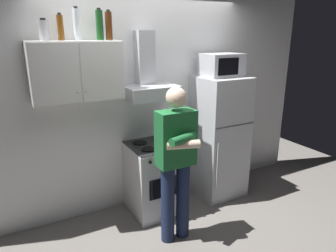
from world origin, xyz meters
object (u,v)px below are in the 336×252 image
at_px(cooking_pot, 169,141).
at_px(bottle_vodka_clear, 77,24).
at_px(refrigerator, 219,137).
at_px(bottle_beer_brown, 60,28).
at_px(stove_oven, 155,178).
at_px(bottle_wine_green, 100,25).
at_px(person_standing, 176,160).
at_px(range_hood, 149,81).
at_px(bottle_rum_dark, 109,26).
at_px(upper_cabinet, 76,71).
at_px(microwave, 222,65).
at_px(bottle_canister_steel, 44,30).

xyz_separation_m(cooking_pot, bottle_vodka_clear, (-0.89, 0.24, 1.28)).
bearing_deg(refrigerator, bottle_beer_brown, 175.10).
distance_m(stove_oven, bottle_wine_green, 1.85).
xyz_separation_m(person_standing, bottle_wine_green, (-0.48, 0.75, 1.30)).
xyz_separation_m(range_hood, refrigerator, (0.95, -0.13, -0.80)).
bearing_deg(stove_oven, bottle_rum_dark, 166.24).
xyz_separation_m(cooking_pot, bottle_rum_dark, (-0.57, 0.23, 1.27)).
distance_m(upper_cabinet, bottle_rum_dark, 0.57).
bearing_deg(cooking_pot, refrigerator, 8.32).
xyz_separation_m(bottle_vodka_clear, bottle_wine_green, (0.23, 0.02, -0.00)).
relative_size(range_hood, bottle_rum_dark, 2.54).
bearing_deg(microwave, person_standing, -148.00).
bearing_deg(cooking_pot, bottle_rum_dark, 158.34).
distance_m(refrigerator, bottle_rum_dark, 1.97).
distance_m(bottle_wine_green, bottle_rum_dark, 0.09).
height_order(upper_cabinet, bottle_vodka_clear, bottle_vodka_clear).
distance_m(range_hood, person_standing, 1.01).
bearing_deg(bottle_canister_steel, refrigerator, -4.52).
relative_size(refrigerator, bottle_canister_steel, 7.83).
xyz_separation_m(microwave, bottle_wine_green, (-1.48, 0.12, 0.46)).
bearing_deg(bottle_vodka_clear, bottle_canister_steel, 172.93).
relative_size(upper_cabinet, range_hood, 1.20).
height_order(person_standing, bottle_wine_green, bottle_wine_green).
xyz_separation_m(microwave, bottle_canister_steel, (-2.01, 0.14, 0.41)).
bearing_deg(bottle_wine_green, person_standing, -57.29).
relative_size(microwave, bottle_canister_steel, 2.35).
xyz_separation_m(bottle_vodka_clear, bottle_rum_dark, (0.32, -0.01, -0.01)).
height_order(stove_oven, bottle_beer_brown, bottle_beer_brown).
xyz_separation_m(stove_oven, cooking_pot, (0.13, -0.12, 0.49)).
distance_m(person_standing, bottle_canister_steel, 1.78).
relative_size(stove_oven, bottle_vodka_clear, 2.77).
bearing_deg(bottle_beer_brown, stove_oven, -9.98).
bearing_deg(bottle_vodka_clear, microwave, -3.46).
distance_m(microwave, bottle_canister_steel, 2.06).
distance_m(upper_cabinet, stove_oven, 1.55).
height_order(bottle_rum_dark, bottle_beer_brown, bottle_rum_dark).
relative_size(range_hood, microwave, 1.56).
height_order(upper_cabinet, bottle_canister_steel, bottle_canister_steel).
height_order(refrigerator, bottle_canister_steel, bottle_canister_steel).
bearing_deg(refrigerator, bottle_rum_dark, 175.58).
height_order(stove_oven, bottle_rum_dark, bottle_rum_dark).
bearing_deg(upper_cabinet, bottle_rum_dark, -2.72).
distance_m(stove_oven, bottle_vodka_clear, 1.93).
height_order(bottle_wine_green, bottle_rum_dark, bottle_wine_green).
bearing_deg(bottle_wine_green, cooking_pot, -21.44).
bearing_deg(bottle_wine_green, refrigerator, -5.36).
height_order(microwave, cooking_pot, microwave).
height_order(upper_cabinet, microwave, upper_cabinet).
bearing_deg(bottle_rum_dark, bottle_canister_steel, 175.24).
distance_m(cooking_pot, bottle_canister_steel, 1.73).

